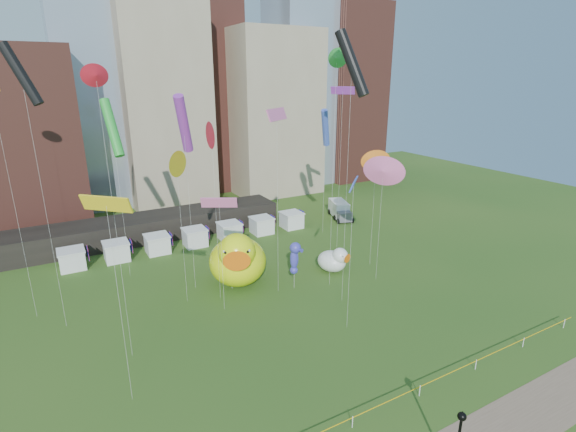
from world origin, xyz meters
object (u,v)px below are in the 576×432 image
seahorse_purple (295,256)px  box_truck (340,210)px  small_duck (333,260)px  seahorse_green (231,254)px  big_duck (238,259)px

seahorse_purple → box_truck: seahorse_purple is taller
small_duck → seahorse_green: bearing=149.9°
seahorse_purple → box_truck: (18.66, 17.60, -2.49)m
box_truck → seahorse_green: bearing=-131.1°
big_duck → seahorse_green: big_duck is taller
big_duck → box_truck: size_ratio=1.45×
big_duck → seahorse_purple: bearing=-14.5°
box_truck → seahorse_purple: bearing=-118.2°
small_duck → seahorse_purple: seahorse_purple is taller
seahorse_green → seahorse_purple: (5.90, -3.17, -0.28)m
big_duck → small_duck: (11.02, -2.35, -1.58)m
big_duck → small_duck: size_ratio=2.10×
big_duck → seahorse_purple: (4.92, -3.81, 0.80)m
seahorse_green → small_duck: bearing=11.4°
box_truck → small_duck: bearing=-109.4°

